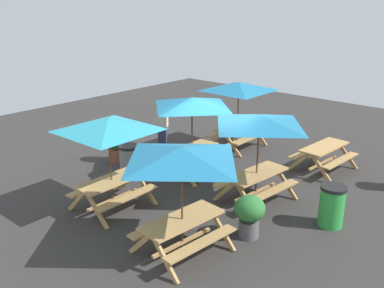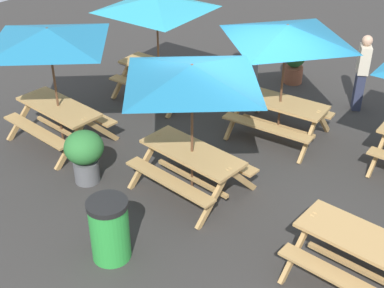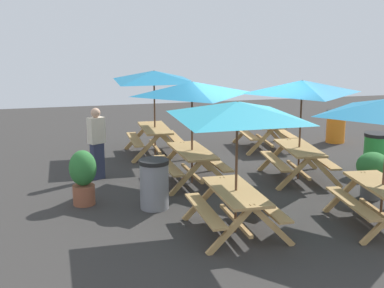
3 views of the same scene
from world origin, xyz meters
TOP-DOWN VIEW (x-y plane):
  - ground_plane at (0.00, 0.00)m, footprint 24.00×24.00m
  - picnic_table_1 at (0.25, 1.23)m, footprint 2.20×2.20m
  - picnic_table_2 at (-0.06, -1.24)m, footprint 2.11×2.11m
  - picnic_table_3 at (3.27, 1.44)m, footprint 2.17×2.17m
  - picnic_table_4 at (-2.86, 1.61)m, footprint 1.89×1.64m
  - picnic_table_5 at (2.96, -1.20)m, footprint 2.83×2.83m
  - trash_bin_green at (0.21, 3.25)m, footprint 0.59×0.59m
  - trash_bin_gray at (1.41, -2.35)m, footprint 0.59×0.59m
  - potted_plant_0 at (0.86, -3.69)m, footprint 0.54×0.54m
  - potted_plant_1 at (1.87, 2.12)m, footprint 0.67×0.67m
  - person_standing at (-0.88, -3.29)m, footprint 0.36×0.42m

SIDE VIEW (x-z plane):
  - ground_plane at x=0.00m, z-range 0.00..0.00m
  - trash_bin_green at x=0.21m, z-range 0.00..0.98m
  - trash_bin_gray at x=1.41m, z-range 0.00..0.98m
  - picnic_table_4 at x=-2.86m, z-range 0.16..0.97m
  - potted_plant_1 at x=1.87m, z-range 0.09..1.06m
  - potted_plant_0 at x=0.86m, z-range 0.05..1.16m
  - person_standing at x=-0.88m, z-range 0.05..1.72m
  - picnic_table_1 at x=0.25m, z-range 0.82..3.16m
  - picnic_table_2 at x=-0.06m, z-range 0.82..3.16m
  - picnic_table_3 at x=3.27m, z-range 0.82..3.16m
  - picnic_table_5 at x=2.96m, z-range 0.82..3.16m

